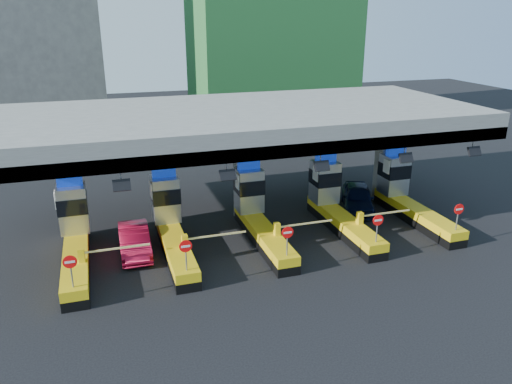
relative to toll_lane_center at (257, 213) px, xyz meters
name	(u,v)px	position (x,y,z in m)	size (l,w,h in m)	color
ground	(258,236)	(0.00, -0.28, -1.40)	(120.00, 120.00, 0.00)	black
toll_canopy	(243,123)	(0.00, 2.59, 4.74)	(28.00, 12.09, 7.00)	slate
toll_lane_far_left	(75,235)	(-10.00, 0.00, 0.00)	(4.43, 8.00, 4.16)	black
toll_lane_left	(170,223)	(-5.00, 0.00, 0.00)	(4.43, 8.00, 4.16)	black
toll_lane_center	(257,213)	(0.00, 0.00, 0.00)	(4.43, 8.00, 4.16)	black
toll_lane_right	(335,203)	(5.00, 0.00, 0.00)	(4.43, 8.00, 4.16)	black
toll_lane_far_right	(406,195)	(10.00, 0.00, 0.00)	(4.43, 8.00, 4.16)	black
bg_building_concrete	(34,46)	(-14.00, 35.72, 7.60)	(14.00, 10.00, 18.00)	#4C4C49
van	(358,197)	(7.61, 1.81, -0.56)	(1.97, 4.89, 1.66)	black
red_car	(135,240)	(-7.01, -0.23, -0.66)	(1.56, 4.49, 1.48)	#A10C29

